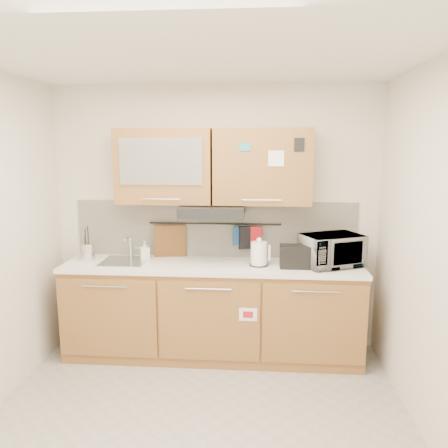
# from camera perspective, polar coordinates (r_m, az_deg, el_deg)

# --- Properties ---
(floor) EXTENTS (3.20, 3.20, 0.00)m
(floor) POSITION_cam_1_polar(r_m,az_deg,el_deg) (3.46, -3.72, -25.51)
(floor) COLOR #9E9993
(floor) RESTS_ON ground
(ceiling) EXTENTS (3.20, 3.20, 0.00)m
(ceiling) POSITION_cam_1_polar(r_m,az_deg,el_deg) (2.88, -4.35, 21.80)
(ceiling) COLOR white
(ceiling) RESTS_ON wall_back
(wall_back) EXTENTS (3.20, 0.00, 3.20)m
(wall_back) POSITION_cam_1_polar(r_m,az_deg,el_deg) (4.36, -1.17, 0.67)
(wall_back) COLOR silver
(wall_back) RESTS_ON ground
(wall_right) EXTENTS (0.00, 3.00, 3.00)m
(wall_right) POSITION_cam_1_polar(r_m,az_deg,el_deg) (3.11, 26.68, -4.30)
(wall_right) COLOR silver
(wall_right) RESTS_ON ground
(base_cabinet) EXTENTS (2.80, 0.64, 0.88)m
(base_cabinet) POSITION_cam_1_polar(r_m,az_deg,el_deg) (4.31, -1.52, -11.82)
(base_cabinet) COLOR olive
(base_cabinet) RESTS_ON floor
(countertop) EXTENTS (2.82, 0.62, 0.04)m
(countertop) POSITION_cam_1_polar(r_m,az_deg,el_deg) (4.15, -1.56, -5.49)
(countertop) COLOR white
(countertop) RESTS_ON base_cabinet
(backsplash) EXTENTS (2.80, 0.02, 0.56)m
(backsplash) POSITION_cam_1_polar(r_m,az_deg,el_deg) (4.37, -1.18, -0.65)
(backsplash) COLOR silver
(backsplash) RESTS_ON countertop
(upper_cabinets) EXTENTS (1.82, 0.37, 0.70)m
(upper_cabinets) POSITION_cam_1_polar(r_m,az_deg,el_deg) (4.13, -1.50, 7.54)
(upper_cabinets) COLOR olive
(upper_cabinets) RESTS_ON wall_back
(range_hood) EXTENTS (0.60, 0.46, 0.10)m
(range_hood) POSITION_cam_1_polar(r_m,az_deg,el_deg) (4.10, -1.51, 1.75)
(range_hood) COLOR black
(range_hood) RESTS_ON upper_cabinets
(sink) EXTENTS (0.42, 0.40, 0.26)m
(sink) POSITION_cam_1_polar(r_m,az_deg,el_deg) (4.33, -12.82, -4.75)
(sink) COLOR silver
(sink) RESTS_ON countertop
(utensil_rail) EXTENTS (1.30, 0.02, 0.02)m
(utensil_rail) POSITION_cam_1_polar(r_m,az_deg,el_deg) (4.32, -1.23, 0.04)
(utensil_rail) COLOR black
(utensil_rail) RESTS_ON backsplash
(utensil_crock) EXTENTS (0.15, 0.15, 0.33)m
(utensil_crock) POSITION_cam_1_polar(r_m,az_deg,el_deg) (4.47, -17.34, -3.43)
(utensil_crock) COLOR silver
(utensil_crock) RESTS_ON countertop
(kettle) EXTENTS (0.19, 0.17, 0.27)m
(kettle) POSITION_cam_1_polar(r_m,az_deg,el_deg) (4.07, 4.59, -3.98)
(kettle) COLOR white
(kettle) RESTS_ON countertop
(toaster) EXTENTS (0.27, 0.17, 0.21)m
(toaster) POSITION_cam_1_polar(r_m,az_deg,el_deg) (4.05, 9.27, -4.18)
(toaster) COLOR black
(toaster) RESTS_ON countertop
(microwave) EXTENTS (0.63, 0.55, 0.29)m
(microwave) POSITION_cam_1_polar(r_m,az_deg,el_deg) (4.17, 13.88, -3.35)
(microwave) COLOR #999999
(microwave) RESTS_ON countertop
(soap_bottle) EXTENTS (0.11, 0.11, 0.19)m
(soap_bottle) POSITION_cam_1_polar(r_m,az_deg,el_deg) (4.33, -10.32, -3.41)
(soap_bottle) COLOR #999999
(soap_bottle) RESTS_ON countertop
(cutting_board) EXTENTS (0.32, 0.07, 0.39)m
(cutting_board) POSITION_cam_1_polar(r_m,az_deg,el_deg) (4.42, -7.07, -2.69)
(cutting_board) COLOR brown
(cutting_board) RESTS_ON utensil_rail
(oven_mitt) EXTENTS (0.12, 0.07, 0.19)m
(oven_mitt) POSITION_cam_1_polar(r_m,az_deg,el_deg) (4.31, 1.94, -1.54)
(oven_mitt) COLOR #215098
(oven_mitt) RESTS_ON utensil_rail
(dark_pouch) EXTENTS (0.15, 0.09, 0.22)m
(dark_pouch) POSITION_cam_1_polar(r_m,az_deg,el_deg) (4.31, 2.90, -1.78)
(dark_pouch) COLOR black
(dark_pouch) RESTS_ON utensil_rail
(pot_holder) EXTENTS (0.14, 0.04, 0.17)m
(pot_holder) POSITION_cam_1_polar(r_m,az_deg,el_deg) (4.31, 4.06, -1.43)
(pot_holder) COLOR red
(pot_holder) RESTS_ON utensil_rail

